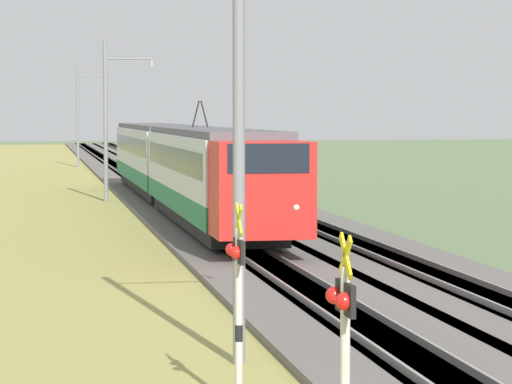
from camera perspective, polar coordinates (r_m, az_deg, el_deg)
ballast_main at (r=64.01m, az=-4.44°, el=-0.34°), size 240.00×4.40×0.30m
ballast_adjacent at (r=64.53m, az=-0.94°, el=-0.29°), size 240.00×4.40×0.30m
track_main at (r=64.01m, az=-4.44°, el=-0.33°), size 240.00×1.57×0.45m
track_adjacent at (r=64.53m, az=-0.94°, el=-0.28°), size 240.00×1.57×0.45m
grass_verge at (r=63.68m, az=-10.58°, el=-0.49°), size 240.00×9.65×0.12m
passenger_train at (r=56.04m, az=-3.63°, el=1.43°), size 43.06×2.99×5.16m
crossing_signal_near at (r=13.57m, az=4.15°, el=-7.39°), size 0.70×0.23×3.29m
crossing_signal_aux at (r=18.28m, az=-0.86°, el=-4.55°), size 0.70×0.23×3.27m
catenary_mast_near at (r=21.54m, az=-0.66°, el=3.50°), size 0.22×2.56×8.80m
catenary_mast_mid at (r=62.95m, az=-7.04°, el=3.38°), size 0.22×2.56×8.37m
catenary_mast_far at (r=104.53m, az=-8.35°, el=3.58°), size 0.22×2.56×8.75m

